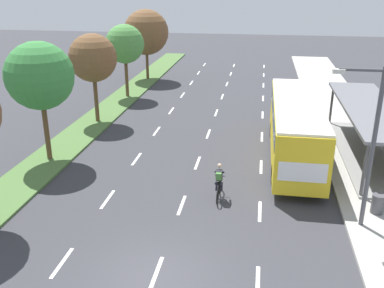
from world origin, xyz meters
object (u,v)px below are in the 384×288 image
at_px(median_tree_fourth, 125,44).
at_px(bus, 295,124).
at_px(median_tree_third, 93,58).
at_px(median_tree_second, 40,76).
at_px(streetlight, 369,139).
at_px(trash_bin, 378,204).
at_px(cyclist, 219,183).
at_px(bus_shelter, 373,126).
at_px(median_tree_fifth, 146,32).

bearing_deg(median_tree_fourth, bus, -41.07).
xyz_separation_m(bus, median_tree_third, (-13.34, 4.56, 2.47)).
relative_size(bus, median_tree_second, 1.74).
height_order(streetlight, trash_bin, streetlight).
height_order(bus, median_tree_fourth, median_tree_fourth).
bearing_deg(streetlight, median_tree_second, 163.59).
bearing_deg(median_tree_second, bus, 10.35).
relative_size(bus, trash_bin, 13.28).
relative_size(bus, cyclist, 6.20).
height_order(bus_shelter, median_tree_fifth, median_tree_fifth).
xyz_separation_m(median_tree_fourth, median_tree_fifth, (-0.04, 7.03, 0.17)).
bearing_deg(streetlight, trash_bin, 46.54).
xyz_separation_m(median_tree_second, median_tree_fourth, (0.23, 14.06, -0.28)).
xyz_separation_m(median_tree_fourth, streetlight, (15.47, -18.68, -0.62)).
height_order(bus_shelter, median_tree_second, median_tree_second).
xyz_separation_m(bus_shelter, bus, (-4.28, -0.82, 0.20)).
relative_size(streetlight, trash_bin, 7.65).
distance_m(bus_shelter, trash_bin, 7.03).
relative_size(median_tree_third, median_tree_fifth, 0.90).
xyz_separation_m(bus_shelter, median_tree_second, (-17.81, -3.29, 2.92)).
bearing_deg(bus, cyclist, -123.77).
xyz_separation_m(bus, median_tree_fourth, (-13.30, 11.59, 2.44)).
height_order(median_tree_fifth, streetlight, median_tree_fifth).
relative_size(bus_shelter, median_tree_second, 1.80).
bearing_deg(median_tree_second, trash_bin, -11.93).
bearing_deg(bus, bus_shelter, 10.82).
height_order(bus_shelter, median_tree_fourth, median_tree_fourth).
relative_size(bus, streetlight, 1.74).
bearing_deg(trash_bin, bus, 118.05).
distance_m(median_tree_third, median_tree_fourth, 7.03).
distance_m(cyclist, median_tree_second, 11.06).
bearing_deg(cyclist, median_tree_third, 133.90).
height_order(median_tree_fourth, streetlight, streetlight).
xyz_separation_m(bus, median_tree_fifth, (-13.34, 18.62, 2.61)).
bearing_deg(bus_shelter, bus, -169.18).
xyz_separation_m(bus, trash_bin, (3.20, -6.00, -1.49)).
relative_size(cyclist, median_tree_fifth, 0.27).
height_order(median_tree_third, median_tree_fourth, median_tree_third).
bearing_deg(trash_bin, median_tree_fifth, 123.88).
bearing_deg(median_tree_third, median_tree_fifth, 89.97).
bearing_deg(median_tree_second, median_tree_third, 88.48).
relative_size(cyclist, streetlight, 0.28).
relative_size(bus_shelter, streetlight, 1.80).
bearing_deg(streetlight, bus_shelter, 75.06).
xyz_separation_m(median_tree_second, median_tree_third, (0.19, 7.03, -0.25)).
relative_size(median_tree_fifth, streetlight, 1.04).
height_order(median_tree_second, median_tree_fourth, median_tree_second).
height_order(cyclist, median_tree_fifth, median_tree_fifth).
relative_size(bus_shelter, median_tree_fifth, 1.74).
bearing_deg(median_tree_third, median_tree_fourth, 89.65).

